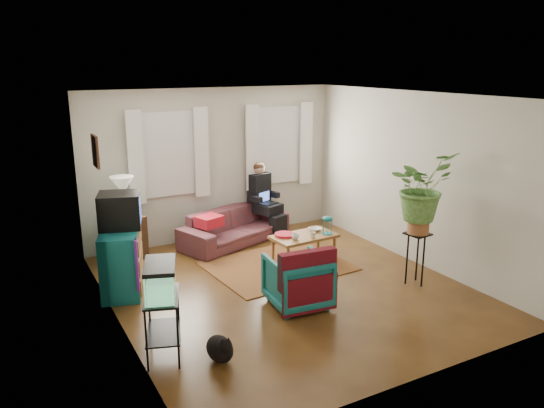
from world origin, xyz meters
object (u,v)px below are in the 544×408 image
side_table (126,238)px  aquarium_stand (163,326)px  coffee_table (304,248)px  armchair (298,278)px  sofa (235,221)px  plant_stand (416,259)px  dresser (121,260)px

side_table → aquarium_stand: side_table is taller
aquarium_stand → coffee_table: (2.76, 1.67, -0.14)m
side_table → coffee_table: bearing=-29.4°
aquarium_stand → armchair: size_ratio=0.94×
aquarium_stand → armchair: armchair is taller
armchair → sofa: bearing=-91.6°
sofa → armchair: 2.60m
aquarium_stand → coffee_table: 3.23m
side_table → plant_stand: bearing=-40.9°
sofa → dresser: (-2.16, -1.08, 0.05)m
aquarium_stand → armchair: 1.90m
dresser → side_table: bearing=90.9°
armchair → plant_stand: bearing=178.9°
plant_stand → coffee_table: bearing=120.7°
sofa → side_table: (-1.82, 0.08, -0.04)m
dresser → armchair: dresser is taller
side_table → coffee_table: 2.78m
sofa → dresser: size_ratio=2.04×
sofa → side_table: sofa is taller
dresser → coffee_table: (2.75, -0.21, -0.23)m
sofa → side_table: bearing=158.1°
sofa → armchair: (-0.31, -2.59, -0.02)m
plant_stand → side_table: bearing=139.1°
sofa → dresser: 2.42m
side_table → armchair: 3.06m
sofa → plant_stand: bearing=-81.4°
sofa → dresser: bearing=-173.0°
sofa → aquarium_stand: size_ratio=2.86×
side_table → dresser: (-0.34, -1.16, 0.09)m
sofa → side_table: size_ratio=2.82×
sofa → coffee_table: size_ratio=1.98×
sofa → aquarium_stand: sofa is taller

